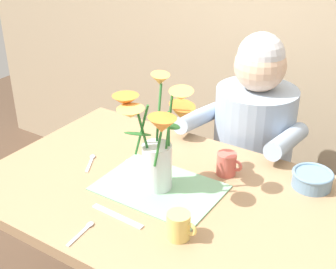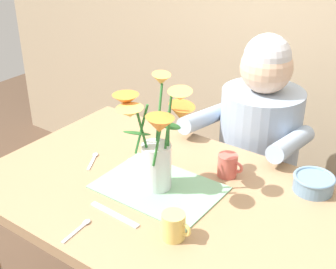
{
  "view_description": "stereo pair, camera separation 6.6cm",
  "coord_description": "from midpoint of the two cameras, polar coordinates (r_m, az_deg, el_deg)",
  "views": [
    {
      "loc": [
        0.71,
        -1.06,
        1.61
      ],
      "look_at": [
        -0.0,
        0.05,
        0.92
      ],
      "focal_mm": 49.46,
      "sensor_mm": 36.0,
      "label": 1
    },
    {
      "loc": [
        0.77,
        -1.02,
        1.61
      ],
      "look_at": [
        -0.0,
        0.05,
        0.92
      ],
      "focal_mm": 49.46,
      "sensor_mm": 36.0,
      "label": 2
    }
  ],
  "objects": [
    {
      "name": "spoon_2",
      "position": [
        1.39,
        -9.34,
        -11.2
      ],
      "size": [
        0.03,
        0.12,
        0.01
      ],
      "color": "silver",
      "rests_on": "dining_table"
    },
    {
      "name": "ceramic_mug",
      "position": [
        1.32,
        2.19,
        -11.23
      ],
      "size": [
        0.09,
        0.07,
        0.08
      ],
      "color": "#E5C666",
      "rests_on": "dining_table"
    },
    {
      "name": "spoon_1",
      "position": [
        1.71,
        -2.73,
        -2.91
      ],
      "size": [
        0.06,
        0.12,
        0.01
      ],
      "color": "silver",
      "rests_on": "dining_table"
    },
    {
      "name": "striped_placemat",
      "position": [
        1.54,
        0.06,
        -6.58
      ],
      "size": [
        0.4,
        0.28,
        0.0
      ],
      "primitive_type": "cube",
      "color": "#7AB289",
      "rests_on": "dining_table"
    },
    {
      "name": "dining_table",
      "position": [
        1.6,
        0.25,
        -9.58
      ],
      "size": [
        1.2,
        0.8,
        0.74
      ],
      "color": "#9E7A56",
      "rests_on": "ground_plane"
    },
    {
      "name": "seated_person",
      "position": [
        2.07,
        11.73,
        -3.45
      ],
      "size": [
        0.45,
        0.47,
        1.14
      ],
      "rotation": [
        0.0,
        0.0,
        0.08
      ],
      "color": "#4C4C56",
      "rests_on": "ground_plane"
    },
    {
      "name": "dinner_knife",
      "position": [
        1.43,
        -5.29,
        -9.81
      ],
      "size": [
        0.19,
        0.03,
        0.0
      ],
      "primitive_type": "cube",
      "rotation": [
        0.0,
        0.0,
        -0.04
      ],
      "color": "silver",
      "rests_on": "dining_table"
    },
    {
      "name": "tea_cup",
      "position": [
        1.61,
        8.56,
        -3.8
      ],
      "size": [
        0.09,
        0.07,
        0.08
      ],
      "color": "#CC564C",
      "rests_on": "dining_table"
    },
    {
      "name": "flower_vase",
      "position": [
        1.45,
        -0.15,
        -0.45
      ],
      "size": [
        0.28,
        0.27,
        0.37
      ],
      "color": "silver",
      "rests_on": "dining_table"
    },
    {
      "name": "ceramic_bowl",
      "position": [
        1.6,
        18.64,
        -5.65
      ],
      "size": [
        0.14,
        0.14,
        0.06
      ],
      "color": "#6689A8",
      "rests_on": "dining_table"
    },
    {
      "name": "spoon_0",
      "position": [
        1.72,
        -8.07,
        -2.95
      ],
      "size": [
        0.07,
        0.11,
        0.01
      ],
      "color": "silver",
      "rests_on": "dining_table"
    }
  ]
}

